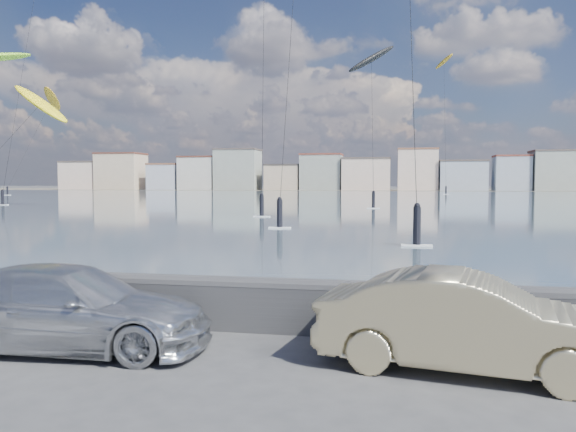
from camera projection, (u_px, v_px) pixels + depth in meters
The scene contains 11 objects.
ground at pixel (174, 376), 8.49m from camera, with size 700.00×700.00×0.00m, color #333335.
bay_water at pixel (375, 198), 98.23m from camera, with size 500.00×177.00×0.00m, color #465666.
far_shore_strip at pixel (385, 190), 204.65m from camera, with size 500.00×60.00×0.00m, color #4C473D.
seawall at pixel (226, 301), 11.10m from camera, with size 400.00×0.36×1.08m.
far_buildings at pixel (388, 173), 190.31m from camera, with size 240.79×13.26×14.60m.
car_silver at pixel (69, 308), 9.84m from camera, with size 2.04×5.02×1.46m, color silver.
car_champagne at pixel (468, 322), 8.68m from camera, with size 1.61×4.63×1.52m, color #C6B688.
kitesurfer_2 at pixel (372, 61), 75.09m from camera, with size 7.35×18.81×22.07m.
kitesurfer_7 at pixel (40, 105), 65.52m from camera, with size 8.06×17.87×14.83m.
kitesurfer_11 at pixel (444, 63), 141.92m from camera, with size 5.49×18.34×35.30m.
kitesurfer_14 at pixel (52, 100), 134.10m from camera, with size 4.95×18.71×25.52m.
Camera 1 is at (3.24, -7.86, 2.94)m, focal length 35.00 mm.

